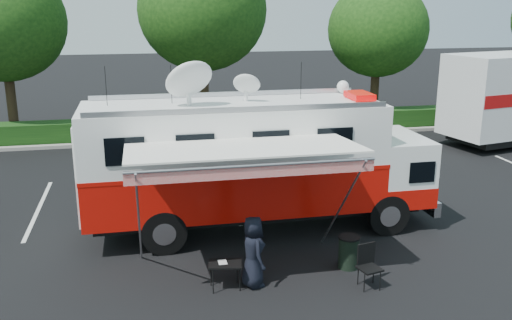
{
  "coord_description": "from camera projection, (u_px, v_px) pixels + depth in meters",
  "views": [
    {
      "loc": [
        -3.24,
        -14.99,
        6.29
      ],
      "look_at": [
        0.0,
        0.5,
        1.9
      ],
      "focal_mm": 40.0,
      "sensor_mm": 36.0,
      "label": 1
    }
  ],
  "objects": [
    {
      "name": "ground_plane",
      "position": [
        260.0,
        228.0,
        16.46
      ],
      "size": [
        120.0,
        120.0,
        0.0
      ],
      "primitive_type": "plane",
      "color": "black",
      "rests_on": "ground"
    },
    {
      "name": "back_border",
      "position": [
        227.0,
        30.0,
        27.52
      ],
      "size": [
        60.0,
        6.14,
        8.87
      ],
      "color": "#9E998E",
      "rests_on": "ground_plane"
    },
    {
      "name": "stall_lines",
      "position": [
        226.0,
        196.0,
        19.19
      ],
      "size": [
        24.12,
        5.5,
        0.01
      ],
      "color": "silver",
      "rests_on": "ground_plane"
    },
    {
      "name": "command_truck",
      "position": [
        257.0,
        161.0,
        15.91
      ],
      "size": [
        9.75,
        2.68,
        4.68
      ],
      "color": "black",
      "rests_on": "ground_plane"
    },
    {
      "name": "awning",
      "position": [
        244.0,
        153.0,
        12.84
      ],
      "size": [
        5.32,
        2.74,
        3.21
      ],
      "color": "white",
      "rests_on": "ground_plane"
    },
    {
      "name": "person",
      "position": [
        253.0,
        285.0,
        13.13
      ],
      "size": [
        0.68,
        0.9,
        1.67
      ],
      "primitive_type": "imported",
      "rotation": [
        0.0,
        0.0,
        1.76
      ],
      "color": "black",
      "rests_on": "ground_plane"
    },
    {
      "name": "folding_table",
      "position": [
        225.0,
        265.0,
        12.83
      ],
      "size": [
        0.82,
        0.65,
        0.63
      ],
      "color": "black",
      "rests_on": "ground_plane"
    },
    {
      "name": "folding_chair",
      "position": [
        368.0,
        262.0,
        12.97
      ],
      "size": [
        0.57,
        0.6,
        0.99
      ],
      "color": "black",
      "rests_on": "ground_plane"
    },
    {
      "name": "trash_bin",
      "position": [
        349.0,
        252.0,
        13.91
      ],
      "size": [
        0.54,
        0.54,
        0.81
      ],
      "color": "black",
      "rests_on": "ground_plane"
    }
  ]
}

